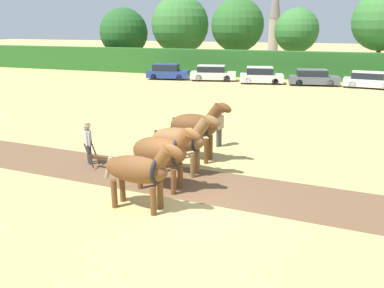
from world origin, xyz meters
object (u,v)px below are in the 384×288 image
Objects in this scene: draft_horse_lead_right at (162,152)px; draft_horse_trail_right at (196,126)px; parked_car_far_left at (167,72)px; farmer_at_plow at (88,140)px; parked_car_center_right at (369,80)px; draft_horse_lead_left at (139,170)px; plow at (110,162)px; farmer_beside_team at (219,125)px; church_spire at (275,12)px; parked_car_left at (213,73)px; tree_center at (296,31)px; tree_center_right at (383,21)px; tree_center_left at (238,25)px; draft_horse_trail_left at (181,139)px; parked_car_center at (313,78)px; parked_car_center_left at (261,76)px; tree_far_left at (124,33)px; tree_left at (180,25)px.

draft_horse_lead_right is 3.11m from draft_horse_trail_right.
farmer_at_plow is at bearing -83.86° from parked_car_far_left.
draft_horse_trail_right is 0.61× the size of parked_car_center_right.
parked_car_center_right is at bearing 74.83° from draft_horse_lead_left.
plow is 5.35m from farmer_beside_team.
farmer_at_plow is (1.68, -70.90, -7.00)m from church_spire.
parked_car_left is at bearing 123.28° from farmer_beside_team.
plow is at bearing -109.99° from farmer_beside_team.
tree_center_right reaches higher than tree_center.
plow is 0.38× the size of parked_car_center_right.
parked_car_left is at bearing -3.59° from parked_car_far_left.
farmer_at_plow is at bearing -99.18° from tree_center.
farmer_at_plow is at bearing -87.51° from tree_center_left.
draft_horse_trail_left is at bearing -41.38° from farmer_at_plow.
tree_center is 10.07m from parked_car_center.
tree_center_left reaches higher than draft_horse_trail_right.
draft_horse_trail_left reaches higher than parked_car_center_right.
parked_car_center_left reaches higher than parked_car_center.
parked_car_center_right is at bearing -51.68° from tree_center.
parked_car_center is at bearing -129.69° from tree_center_right.
tree_far_left reaches higher than tree_center.
tree_left is 1.03× the size of tree_center_right.
church_spire is 3.41× the size of parked_car_far_left.
church_spire is at bearing 85.31° from parked_car_center_left.
tree_center_right is 10.84m from parked_car_center.
draft_horse_lead_left is (5.37, -73.76, -6.73)m from church_spire.
draft_horse_trail_right is 23.18m from parked_car_center.
church_spire is (-7.10, 37.37, 3.20)m from tree_center.
tree_center_left is 3.13× the size of draft_horse_trail_right.
parked_car_left is (-0.14, -46.33, -7.24)m from church_spire.
tree_far_left is at bearing 125.61° from draft_horse_trail_right.
church_spire reaches higher than draft_horse_trail_left.
parked_car_center_left is (4.76, -46.70, -7.23)m from church_spire.
church_spire is at bearing 113.75° from parked_car_center_right.
draft_horse_lead_right is 0.55× the size of parked_car_center.
parked_car_left is (-7.24, -8.97, -4.04)m from tree_center.
tree_left is at bearing 111.54° from draft_horse_lead_left.
parked_car_center_right is at bearing 73.03° from draft_horse_trail_left.
tree_far_left is 7.59m from tree_left.
parked_car_center_left is (-2.34, -9.33, -4.03)m from tree_center.
parked_car_center_left is at bearing -84.19° from church_spire.
tree_center_left reaches higher than parked_car_center.
draft_horse_trail_right is 0.61× the size of parked_car_far_left.
tree_far_left reaches higher than parked_car_center.
church_spire reaches higher than draft_horse_trail_right.
tree_center is at bearing 90.09° from draft_horse_trail_left.
draft_horse_lead_right is at bearing -64.26° from farmer_at_plow.
tree_center_left is 6.94m from tree_center.
tree_center_right is 1.86× the size of parked_car_left.
farmer_at_plow is 24.63m from parked_car_left.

